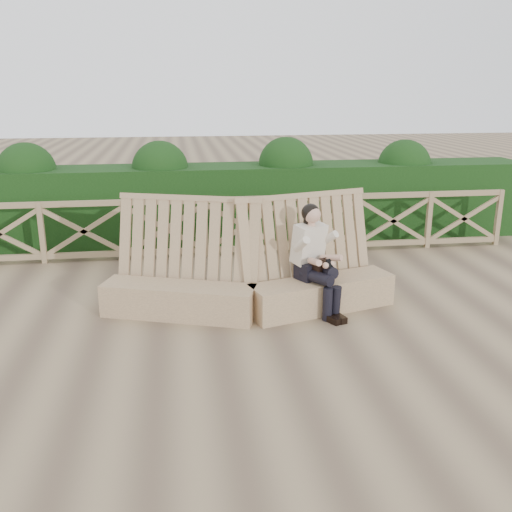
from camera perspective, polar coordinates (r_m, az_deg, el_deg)
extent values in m
plane|color=brown|center=(7.36, 2.15, -7.54)|extent=(60.00, 60.00, 0.00)
cube|color=#83694A|center=(7.84, -7.71, -4.40)|extent=(2.13, 1.15, 0.45)
cube|color=#83694A|center=(7.90, -7.26, 0.19)|extent=(2.11, 1.10, 1.56)
cube|color=#83694A|center=(8.03, 6.57, -3.82)|extent=(2.13, 1.06, 0.45)
cube|color=#83694A|center=(8.08, 5.73, 0.61)|extent=(2.12, 1.01, 1.56)
cube|color=black|center=(7.95, 5.50, -1.40)|extent=(0.48, 0.44, 0.24)
cube|color=beige|center=(7.88, 5.31, 1.26)|extent=(0.53, 0.48, 0.57)
sphere|color=tan|center=(7.74, 5.66, 4.12)|extent=(0.31, 0.31, 0.23)
sphere|color=black|center=(7.77, 5.48, 4.33)|extent=(0.34, 0.34, 0.25)
cylinder|color=black|center=(7.73, 6.08, -2.10)|extent=(0.38, 0.52, 0.16)
cylinder|color=black|center=(7.84, 6.93, -1.29)|extent=(0.38, 0.52, 0.18)
cylinder|color=black|center=(7.67, 7.16, -4.84)|extent=(0.18, 0.18, 0.45)
cylinder|color=black|center=(7.74, 7.98, -4.67)|extent=(0.18, 0.18, 0.45)
cube|color=black|center=(7.68, 7.62, -6.32)|extent=(0.21, 0.28, 0.09)
cube|color=black|center=(7.73, 8.31, -6.17)|extent=(0.21, 0.28, 0.09)
cube|color=black|center=(7.79, 6.60, -0.96)|extent=(0.29, 0.25, 0.17)
cube|color=black|center=(7.64, 7.39, -0.84)|extent=(0.11, 0.12, 0.13)
cube|color=#836B4C|center=(10.37, -1.22, 5.70)|extent=(10.10, 0.07, 0.10)
cube|color=#836B4C|center=(10.58, -1.19, 0.75)|extent=(10.10, 0.07, 0.10)
cube|color=black|center=(11.60, -1.94, 5.36)|extent=(12.00, 1.20, 1.50)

